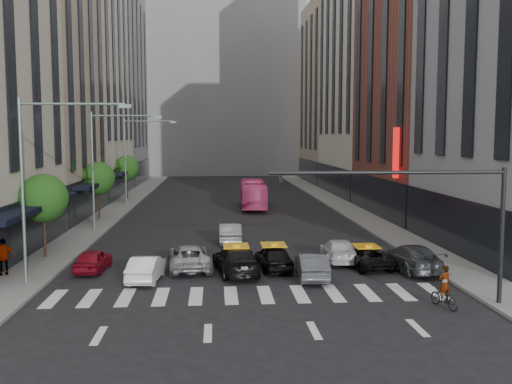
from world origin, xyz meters
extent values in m
plane|color=black|center=(0.00, 0.00, 0.00)|extent=(160.00, 160.00, 0.00)
cube|color=slate|center=(-11.50, 30.00, 0.07)|extent=(3.00, 96.00, 0.15)
cube|color=slate|center=(11.50, 30.00, 0.07)|extent=(3.00, 96.00, 0.15)
cube|color=tan|center=(-17.00, 28.00, 12.00)|extent=(8.00, 16.00, 24.00)
cube|color=beige|center=(-17.00, 46.00, 18.00)|extent=(8.00, 20.00, 36.00)
cube|color=gray|center=(-17.00, 65.00, 15.00)|extent=(8.00, 18.00, 30.00)
cube|color=brown|center=(17.00, 27.00, 13.00)|extent=(8.00, 18.00, 26.00)
cube|color=beige|center=(17.00, 46.00, 20.00)|extent=(8.00, 20.00, 40.00)
cube|color=tan|center=(17.00, 65.00, 14.00)|extent=(8.00, 18.00, 28.00)
cube|color=gray|center=(0.00, 85.00, 18.00)|extent=(30.00, 10.00, 36.00)
cylinder|color=black|center=(-11.80, 10.00, 1.72)|extent=(0.18, 0.18, 3.15)
sphere|color=#1E4814|center=(-11.80, 10.00, 3.66)|extent=(2.88, 2.88, 2.88)
cylinder|color=black|center=(-11.80, 26.00, 1.72)|extent=(0.18, 0.18, 3.15)
sphere|color=#1E4814|center=(-11.80, 26.00, 3.66)|extent=(2.88, 2.88, 2.88)
cylinder|color=black|center=(-11.80, 42.00, 1.72)|extent=(0.18, 0.18, 3.15)
sphere|color=#1E4814|center=(-11.80, 42.00, 3.66)|extent=(2.88, 2.88, 2.88)
cylinder|color=gray|center=(-11.00, 4.00, 4.65)|extent=(0.16, 0.16, 9.00)
cylinder|color=gray|center=(-8.50, 4.00, 8.85)|extent=(5.00, 0.12, 0.12)
cube|color=gray|center=(-6.00, 4.00, 8.75)|extent=(0.60, 0.25, 0.18)
cylinder|color=gray|center=(-11.00, 20.00, 4.65)|extent=(0.16, 0.16, 9.00)
cylinder|color=gray|center=(-8.50, 20.00, 8.85)|extent=(5.00, 0.12, 0.12)
cube|color=gray|center=(-6.00, 20.00, 8.75)|extent=(0.60, 0.25, 0.18)
cylinder|color=gray|center=(-11.00, 36.00, 4.65)|extent=(0.16, 0.16, 9.00)
cylinder|color=gray|center=(-8.50, 36.00, 8.85)|extent=(5.00, 0.12, 0.12)
cube|color=gray|center=(-6.00, 36.00, 8.75)|extent=(0.60, 0.25, 0.18)
cylinder|color=black|center=(10.50, -1.00, 3.00)|extent=(0.20, 0.20, 6.00)
cylinder|color=black|center=(5.50, -1.00, 5.80)|extent=(10.00, 0.16, 0.16)
imported|color=black|center=(1.00, -1.00, 5.30)|extent=(0.13, 0.16, 0.80)
cube|color=red|center=(12.60, 20.00, 6.00)|extent=(0.30, 0.70, 4.00)
imported|color=maroon|center=(-8.33, 6.76, 0.61)|extent=(1.68, 3.69, 1.23)
imported|color=white|center=(-5.20, 4.55, 0.64)|extent=(1.73, 4.00, 1.28)
imported|color=#AFB0B5|center=(-3.15, 6.90, 0.68)|extent=(2.74, 5.07, 1.35)
imported|color=black|center=(-0.60, 5.72, 0.73)|extent=(2.71, 5.26, 1.46)
imported|color=black|center=(1.48, 6.44, 0.68)|extent=(2.06, 4.15, 1.36)
imported|color=#43454B|center=(3.24, 4.33, 0.67)|extent=(1.65, 4.17, 1.35)
imported|color=black|center=(6.70, 6.65, 0.58)|extent=(2.44, 4.40, 1.16)
imported|color=#373A3D|center=(8.93, 5.60, 0.72)|extent=(2.39, 5.11, 1.44)
imported|color=#959499|center=(-0.69, 14.39, 0.69)|extent=(1.49, 4.21, 1.39)
imported|color=silver|center=(5.51, 8.20, 0.65)|extent=(2.09, 4.58, 1.30)
imported|color=#EA4588|center=(2.16, 33.37, 1.43)|extent=(2.72, 10.31, 2.85)
imported|color=black|center=(8.02, -1.09, 0.44)|extent=(1.07, 1.79, 0.89)
imported|color=gray|center=(8.02, -1.09, 1.69)|extent=(0.67, 0.54, 1.60)
imported|color=gray|center=(-12.60, 5.59, 1.11)|extent=(1.20, 0.96, 1.91)
camera|label=1|loc=(-1.70, -24.18, 7.32)|focal=40.00mm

